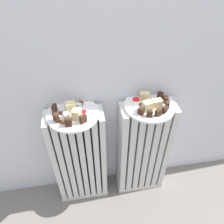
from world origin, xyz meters
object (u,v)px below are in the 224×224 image
object	(u,v)px
jam_bowl_left	(84,113)
fork	(166,106)
radiator_right	(143,151)
plate_left	(73,114)
plate_right	(149,106)
radiator_left	(80,159)
jam_bowl_right	(136,101)

from	to	relation	value
jam_bowl_left	fork	distance (m)	0.40
jam_bowl_left	radiator_right	bearing A→B (deg)	3.91
jam_bowl_left	fork	size ratio (longest dim) A/B	0.41
radiator_right	plate_left	bearing A→B (deg)	180.00
plate_right	fork	world-z (taller)	fork
radiator_left	plate_left	world-z (taller)	plate_left
plate_right	jam_bowl_left	distance (m)	0.32
radiator_left	jam_bowl_right	world-z (taller)	jam_bowl_right
radiator_left	fork	bearing A→B (deg)	-2.94
radiator_right	fork	xyz separation A→B (m)	(0.08, -0.02, 0.35)
plate_right	jam_bowl_left	size ratio (longest dim) A/B	6.58
plate_left	plate_right	xyz separation A→B (m)	(0.37, 0.00, 0.00)
jam_bowl_left	fork	bearing A→B (deg)	-0.15
plate_left	jam_bowl_left	distance (m)	0.06
plate_right	plate_left	bearing A→B (deg)	180.00
radiator_left	jam_bowl_left	distance (m)	0.37
plate_right	fork	size ratio (longest dim) A/B	2.68
plate_left	fork	xyz separation A→B (m)	(0.44, -0.02, 0.01)
radiator_left	plate_right	xyz separation A→B (m)	(0.37, -0.00, 0.35)
radiator_right	jam_bowl_right	distance (m)	0.37
radiator_left	jam_bowl_left	xyz separation A→B (m)	(0.05, -0.02, 0.36)
radiator_right	plate_right	distance (m)	0.35
radiator_right	fork	distance (m)	0.36
fork	jam_bowl_left	bearing A→B (deg)	179.85
fork	jam_bowl_right	bearing A→B (deg)	160.41
radiator_left	jam_bowl_left	size ratio (longest dim) A/B	17.89
radiator_right	jam_bowl_right	xyz separation A→B (m)	(-0.06, 0.03, 0.36)
plate_left	jam_bowl_right	world-z (taller)	jam_bowl_right
plate_right	jam_bowl_left	xyz separation A→B (m)	(-0.32, -0.02, 0.02)
jam_bowl_left	jam_bowl_right	bearing A→B (deg)	10.48
radiator_right	jam_bowl_right	world-z (taller)	jam_bowl_right
plate_left	plate_right	size ratio (longest dim) A/B	1.00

